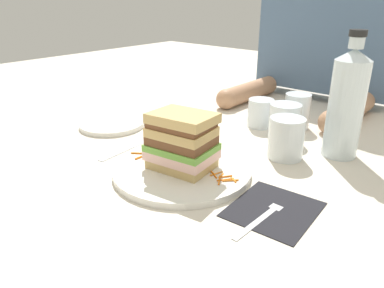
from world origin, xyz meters
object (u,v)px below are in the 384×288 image
Objects in this scene: empty_tumbler_0 at (284,122)px; side_plate at (112,124)px; fork at (266,213)px; juice_glass at (286,140)px; napkin_dark at (273,209)px; knife at (131,147)px; empty_tumbler_2 at (297,111)px; diner_across at (329,7)px; sandwich at (182,141)px; water_bottle at (347,103)px; main_plate at (182,170)px; empty_tumbler_1 at (261,113)px.

empty_tumbler_0 reaches higher than side_plate.
fork is 1.86× the size of juice_glass.
fork reaches higher than napkin_dark.
knife is at bearing 177.61° from napkin_dark.
napkin_dark is 0.42m from empty_tumbler_2.
juice_glass is 0.20m from empty_tumbler_2.
juice_glass is 0.15× the size of diner_across.
sandwich is 0.21m from fork.
juice_glass is 0.14m from water_bottle.
empty_tumbler_2 is at bearing 59.23° from knife.
diner_across is (-0.23, 0.72, 0.29)m from fork.
knife is at bearing 174.27° from fork.
empty_tumbler_0 reaches higher than napkin_dark.
knife is at bearing -143.93° from water_bottle.
juice_glass reaches higher than knife.
knife is (-0.18, 0.02, -0.01)m from main_plate.
napkin_dark is at bearing -89.06° from water_bottle.
side_plate is 0.28× the size of diner_across.
water_bottle is 0.16m from empty_tumbler_0.
juice_glass is at bearing -59.74° from empty_tumbler_0.
water_bottle is 0.43× the size of diner_across.
main_plate is at bearing 174.23° from fork.
juice_glass is (0.29, 0.19, 0.04)m from knife.
sandwich is at bearing -101.83° from empty_tumbler_0.
sandwich reaches higher than side_plate.
napkin_dark is at bearing -8.19° from side_plate.
sandwich reaches higher than knife.
sandwich is 0.74m from diner_across.
fork is 0.54m from side_plate.
water_bottle is at bearing 55.67° from main_plate.
empty_tumbler_1 reaches higher than knife.
diner_across reaches higher than main_plate.
empty_tumbler_0 is (-0.14, 0.29, 0.04)m from napkin_dark.
empty_tumbler_2 is at bearing 146.78° from water_bottle.
empty_tumbler_2 is (-0.16, 0.41, 0.04)m from fork.
water_bottle is at bearing -1.11° from empty_tumbler_0.
juice_glass reaches higher than empty_tumbler_1.
empty_tumbler_2 is 0.53× the size of side_plate.
water_bottle is (0.20, 0.29, 0.11)m from main_plate.
napkin_dark is at bearing -67.96° from empty_tumbler_2.
sandwich is 0.67× the size of knife.
fork is at bearing -91.16° from napkin_dark.
juice_glass is (0.12, 0.20, -0.03)m from sandwich.
sandwich is 0.93× the size of napkin_dark.
empty_tumbler_1 reaches higher than side_plate.
sandwich reaches higher than fork.
knife is (-0.38, 0.02, 0.00)m from napkin_dark.
main_plate is 0.20m from fork.
sandwich is 0.34m from side_plate.
water_bottle is 2.93× the size of empty_tumbler_2.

